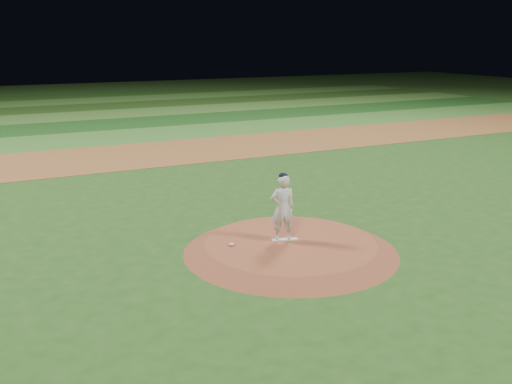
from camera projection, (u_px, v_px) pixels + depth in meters
ground at (290, 251)px, 14.68m from camera, size 120.00×120.00×0.00m
infield_dirt_band at (143, 155)px, 26.77m from camera, size 70.00×6.00×0.02m
outfield_stripe_0 at (115, 137)px, 31.53m from camera, size 70.00×5.00×0.02m
outfield_stripe_1 at (97, 125)px, 35.85m from camera, size 70.00×5.00×0.02m
outfield_stripe_2 at (83, 116)px, 40.17m from camera, size 70.00×5.00×0.02m
outfield_stripe_3 at (71, 108)px, 44.49m from camera, size 70.00×5.00×0.02m
outfield_stripe_4 at (62, 102)px, 48.81m from camera, size 70.00×5.00×0.02m
outfield_stripe_5 at (54, 97)px, 53.14m from camera, size 70.00×5.00×0.02m
pitchers_mound at (291, 247)px, 14.64m from camera, size 5.50×5.50×0.25m
pitching_rubber at (285, 240)px, 14.75m from camera, size 0.70×0.37×0.03m
rosin_bag at (232, 244)px, 14.35m from camera, size 0.13×0.13×0.07m
pitcher_on_mound at (283, 208)px, 14.52m from camera, size 0.72×0.56×1.80m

